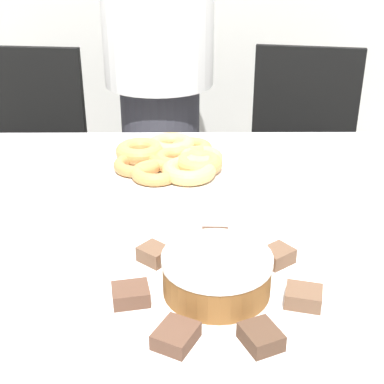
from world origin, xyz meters
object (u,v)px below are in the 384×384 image
Objects in this scene: office_chair_left at (27,181)px; office_chair_right at (299,181)px; person_standing at (159,72)px; plate_donuts at (176,168)px; frosted_cake at (217,273)px; plate_cake at (216,293)px.

office_chair_left is 1.03m from office_chair_right.
plate_donuts is at bearing -84.16° from person_standing.
office_chair_right is 0.85m from plate_donuts.
person_standing is 4.64× the size of plate_donuts.
frosted_cake is (-0.37, -1.15, 0.36)m from office_chair_right.
frosted_cake is (-0.00, 0.00, 0.04)m from plate_cake.
office_chair_right is at bearing 6.73° from office_chair_left.
office_chair_left is 2.47× the size of plate_cake.
frosted_cake is at bearing -53.72° from office_chair_left.
office_chair_left is 1.00× the size of office_chair_right.
plate_donuts is (0.08, -0.74, -0.06)m from person_standing.
person_standing reaches higher than plate_cake.
office_chair_right is at bearing -10.83° from person_standing.
plate_cake is at bearing -83.22° from person_standing.
plate_cake and plate_donuts have the same top height.
plate_donuts is (0.58, -0.65, 0.33)m from office_chair_left.
office_chair_right is (0.52, -0.10, -0.39)m from person_standing.
person_standing is at bearing 95.84° from plate_donuts.
plate_donuts is 2.00× the size of frosted_cake.
office_chair_left is (-0.50, -0.10, -0.39)m from person_standing.
person_standing reaches higher than office_chair_right.
office_chair_right is 5.31× the size of frosted_cake.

